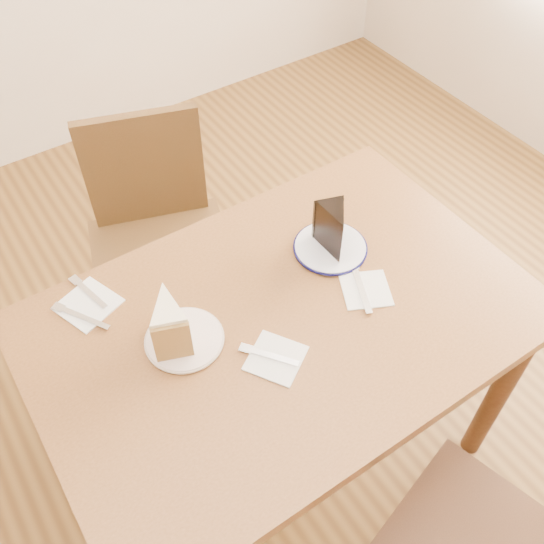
{
  "coord_description": "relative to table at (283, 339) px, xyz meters",
  "views": [
    {
      "loc": [
        -0.51,
        -0.71,
        1.92
      ],
      "look_at": [
        0.03,
        0.1,
        0.8
      ],
      "focal_mm": 40.0,
      "sensor_mm": 36.0,
      "label": 1
    }
  ],
  "objects": [
    {
      "name": "knife_spare",
      "position": [
        -0.41,
        0.26,
        0.1
      ],
      "size": [
        0.1,
        0.14,
        0.0
      ],
      "primitive_type": "cube",
      "rotation": [
        0.0,
        0.0,
        0.55
      ],
      "color": "silver",
      "rests_on": "napkin_spare"
    },
    {
      "name": "chocolate_cake",
      "position": [
        0.23,
        0.1,
        0.17
      ],
      "size": [
        0.1,
        0.12,
        0.12
      ],
      "primitive_type": null,
      "rotation": [
        0.0,
        0.0,
        2.82
      ],
      "color": "black",
      "rests_on": "plate_navy"
    },
    {
      "name": "napkin_cream",
      "position": [
        -0.08,
        -0.09,
        0.1
      ],
      "size": [
        0.16,
        0.16,
        0.0
      ],
      "primitive_type": "cube",
      "rotation": [
        0.0,
        0.0,
        0.57
      ],
      "color": "white",
      "rests_on": "table"
    },
    {
      "name": "plate_navy",
      "position": [
        0.23,
        0.11,
        0.1
      ],
      "size": [
        0.19,
        0.19,
        0.01
      ],
      "primitive_type": "cylinder",
      "color": "white",
      "rests_on": "table"
    },
    {
      "name": "plate_cream",
      "position": [
        -0.23,
        0.07,
        0.1
      ],
      "size": [
        0.18,
        0.18,
        0.01
      ],
      "primitive_type": "cylinder",
      "color": "silver",
      "rests_on": "table"
    },
    {
      "name": "napkin_spare",
      "position": [
        -0.38,
        0.29,
        0.1
      ],
      "size": [
        0.16,
        0.16,
        0.0
      ],
      "primitive_type": "cube",
      "rotation": [
        0.0,
        0.0,
        0.35
      ],
      "color": "white",
      "rests_on": "table"
    },
    {
      "name": "chair_far",
      "position": [
        -0.06,
        0.63,
        -0.15
      ],
      "size": [
        0.56,
        0.56,
        0.89
      ],
      "rotation": [
        0.0,
        0.0,
        2.83
      ],
      "color": "#382310",
      "rests_on": "ground"
    },
    {
      "name": "fork_cream",
      "position": [
        -0.09,
        -0.08,
        0.1
      ],
      "size": [
        0.1,
        0.12,
        0.0
      ],
      "primitive_type": "cube",
      "rotation": [
        0.0,
        0.0,
        0.64
      ],
      "color": "silver",
      "rests_on": "napkin_cream"
    },
    {
      "name": "table",
      "position": [
        0.0,
        0.0,
        0.0
      ],
      "size": [
        1.2,
        0.8,
        0.75
      ],
      "color": "#502E15",
      "rests_on": "ground"
    },
    {
      "name": "fork_spare",
      "position": [
        -0.36,
        0.33,
        0.1
      ],
      "size": [
        0.05,
        0.14,
        0.0
      ],
      "primitive_type": "cube",
      "rotation": [
        0.0,
        0.0,
        0.23
      ],
      "color": "silver",
      "rests_on": "napkin_spare"
    },
    {
      "name": "ground",
      "position": [
        0.0,
        0.0,
        -0.65
      ],
      "size": [
        4.0,
        4.0,
        0.0
      ],
      "primitive_type": "plane",
      "color": "#462D12",
      "rests_on": "ground"
    },
    {
      "name": "napkin_navy",
      "position": [
        0.22,
        -0.05,
        0.1
      ],
      "size": [
        0.16,
        0.16,
        0.0
      ],
      "primitive_type": "cube",
      "rotation": [
        0.0,
        0.0,
        -0.46
      ],
      "color": "white",
      "rests_on": "table"
    },
    {
      "name": "knife_navy",
      "position": [
        0.21,
        -0.04,
        0.1
      ],
      "size": [
        0.09,
        0.16,
        0.0
      ],
      "primitive_type": "cube",
      "rotation": [
        0.0,
        0.0,
        -0.43
      ],
      "color": "silver",
      "rests_on": "napkin_navy"
    },
    {
      "name": "carrot_cake",
      "position": [
        -0.25,
        0.09,
        0.17
      ],
      "size": [
        0.12,
        0.14,
        0.11
      ],
      "primitive_type": null,
      "rotation": [
        0.0,
        0.0,
        -0.36
      ],
      "color": "beige",
      "rests_on": "plate_cream"
    }
  ]
}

